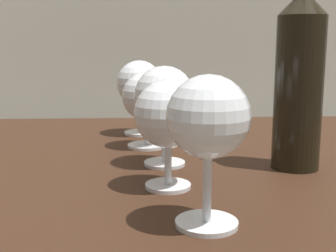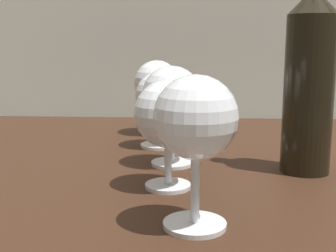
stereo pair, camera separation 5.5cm
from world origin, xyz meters
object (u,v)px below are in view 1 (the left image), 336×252
object	(u,v)px
wine_glass_rose	(168,116)
wine_glass_pinot	(146,97)
wine_glass_port	(208,121)
wine_glass_amber	(164,98)
wine_bottle	(299,76)
wine_glass_merlot	(139,85)

from	to	relation	value
wine_glass_rose	wine_glass_pinot	world-z (taller)	wine_glass_rose
wine_glass_port	wine_glass_rose	bearing A→B (deg)	105.48
wine_glass_amber	wine_glass_pinot	bearing A→B (deg)	103.17
wine_glass_amber	wine_bottle	world-z (taller)	wine_bottle
wine_bottle	wine_glass_pinot	bearing A→B (deg)	147.24
wine_glass_amber	wine_glass_pinot	distance (m)	0.12
wine_glass_rose	wine_bottle	world-z (taller)	wine_bottle
wine_glass_port	wine_glass_pinot	world-z (taller)	wine_glass_port
wine_glass_port	wine_glass_amber	world-z (taller)	wine_glass_port
wine_glass_port	wine_glass_pinot	bearing A→B (deg)	100.06
wine_glass_merlot	wine_bottle	bearing A→B (deg)	-47.48
wine_glass_amber	wine_glass_merlot	xyz separation A→B (m)	(-0.04, 0.23, -0.00)
wine_glass_amber	wine_glass_merlot	world-z (taller)	wine_glass_amber
wine_glass_port	wine_glass_pinot	distance (m)	0.35
wine_glass_merlot	wine_glass_port	bearing A→B (deg)	-80.76
wine_bottle	wine_glass_amber	bearing A→B (deg)	172.97
wine_glass_merlot	wine_glass_amber	bearing A→B (deg)	-79.97
wine_glass_port	wine_glass_amber	bearing A→B (deg)	98.43
wine_glass_port	wine_glass_rose	size ratio (longest dim) A/B	1.11
wine_glass_rose	wine_glass_merlot	world-z (taller)	wine_glass_merlot
wine_glass_merlot	wine_bottle	world-z (taller)	wine_bottle
wine_glass_amber	wine_glass_port	bearing A→B (deg)	-81.57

